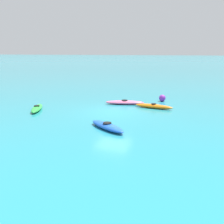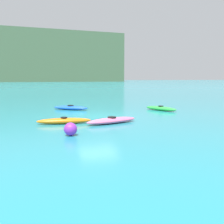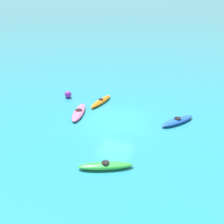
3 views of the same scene
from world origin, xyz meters
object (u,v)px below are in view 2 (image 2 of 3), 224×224
buoy_purple (71,129)px  kayak_blue (71,108)px  kayak_green (161,108)px  kayak_pink (112,120)px  kayak_orange (64,121)px

buoy_purple → kayak_blue: bearing=81.5°
kayak_green → buoy_purple: size_ratio=4.83×
kayak_pink → kayak_blue: size_ratio=1.15×
kayak_blue → buoy_purple: size_ratio=4.84×
kayak_blue → kayak_pink: bearing=-79.9°
buoy_purple → kayak_green: bearing=40.6°
kayak_orange → buoy_purple: buoy_purple is taller
kayak_green → buoy_purple: (-7.95, -6.81, 0.12)m
kayak_orange → buoy_purple: bearing=-91.9°
kayak_green → buoy_purple: 10.47m
kayak_pink → buoy_purple: 3.58m
kayak_blue → buoy_purple: (-1.40, -9.35, 0.12)m
kayak_pink → kayak_orange: bearing=165.5°
kayak_orange → buoy_purple: (-0.10, -3.08, 0.13)m
kayak_pink → kayak_green: (5.32, 4.39, -0.00)m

